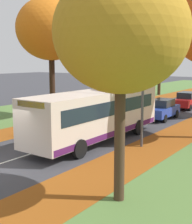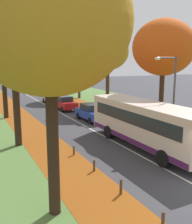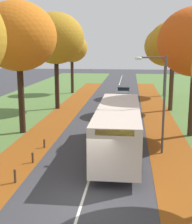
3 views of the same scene
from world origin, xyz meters
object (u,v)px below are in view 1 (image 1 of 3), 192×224
object	(u,v)px
tree_left_mid	(119,35)
streetlamp_right	(138,79)
tree_left_far	(160,49)
car_blue_lead	(162,109)
car_red_following	(186,100)
tree_left_near	(51,29)
bollard_fourth	(17,132)
tree_right_nearest	(121,33)
bollard_fifth	(46,125)
bus	(97,113)

from	to	relation	value
tree_left_mid	streetlamp_right	xyz separation A→B (m)	(9.47, -13.36, -3.60)
tree_left_far	streetlamp_right	world-z (taller)	tree_left_far
tree_left_far	car_blue_lead	xyz separation A→B (m)	(7.78, -16.53, -5.49)
streetlamp_right	car_red_following	world-z (taller)	streetlamp_right
tree_left_near	tree_left_far	xyz separation A→B (m)	(-0.05, 21.23, -0.93)
bollard_fourth	streetlamp_right	distance (m)	8.35
tree_left_mid	streetlamp_right	world-z (taller)	tree_left_mid
tree_right_nearest	car_red_following	world-z (taller)	tree_right_nearest
tree_left_mid	car_red_following	xyz separation A→B (m)	(6.90, 1.72, -6.52)
tree_left_near	bollard_fourth	world-z (taller)	tree_left_near
tree_left_near	bollard_fifth	size ratio (longest dim) A/B	16.81
tree_left_far	bollard_fifth	distance (m)	25.60
streetlamp_right	car_blue_lead	xyz separation A→B (m)	(-2.22, 8.41, -2.92)
tree_right_nearest	tree_left_near	bearing A→B (deg)	141.52
streetlamp_right	tree_right_nearest	bearing A→B (deg)	-66.38
tree_left_mid	bus	distance (m)	16.50
tree_right_nearest	bollard_fifth	bearing A→B (deg)	146.62
tree_left_near	bollard_fifth	bearing A→B (deg)	-52.57
tree_left_mid	bollard_fifth	distance (m)	15.08
tree_left_mid	streetlamp_right	distance (m)	16.76
tree_left_near	streetlamp_right	world-z (taller)	tree_left_near
bollard_fourth	bus	world-z (taller)	bus
tree_left_near	tree_left_mid	world-z (taller)	tree_left_mid
tree_left_mid	car_blue_lead	size ratio (longest dim) A/B	2.34
tree_left_near	streetlamp_right	size ratio (longest dim) A/B	1.63
bollard_fourth	car_blue_lead	size ratio (longest dim) A/B	0.14
car_blue_lead	streetlamp_right	bearing A→B (deg)	-75.22
bus	tree_right_nearest	bearing A→B (deg)	-48.99
tree_left_far	car_red_following	bearing A→B (deg)	-52.99
tree_left_mid	car_blue_lead	xyz separation A→B (m)	(7.25, -4.95, -6.52)
tree_right_nearest	bollard_fifth	world-z (taller)	tree_right_nearest
streetlamp_right	car_blue_lead	bearing A→B (deg)	104.78
tree_left_far	bollard_fourth	xyz separation A→B (m)	(2.81, -27.43, -5.99)
streetlamp_right	bollard_fifth	bearing A→B (deg)	178.34
car_blue_lead	car_red_following	world-z (taller)	same
tree_left_far	tree_right_nearest	xyz separation A→B (m)	(12.80, -31.36, -0.68)
tree_left_far	car_red_following	xyz separation A→B (m)	(7.43, -9.86, -5.49)
bollard_fourth	tree_left_mid	bearing A→B (deg)	98.18
tree_right_nearest	car_red_following	size ratio (longest dim) A/B	1.79
bollard_fourth	bus	xyz separation A→B (m)	(4.80, 2.05, 1.40)
bollard_fifth	bollard_fourth	bearing A→B (deg)	-88.46
tree_left_far	car_red_following	distance (m)	13.51
bollard_fourth	streetlamp_right	size ratio (longest dim) A/B	0.10
tree_left_near	bollard_fourth	distance (m)	9.70
tree_right_nearest	car_red_following	distance (m)	22.68
car_red_following	bollard_fifth	bearing A→B (deg)	-107.54
bollard_fifth	streetlamp_right	world-z (taller)	streetlamp_right
tree_left_mid	streetlamp_right	size ratio (longest dim) A/B	1.67
tree_left_near	tree_left_far	distance (m)	21.25
tree_right_nearest	bollard_fifth	distance (m)	13.18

